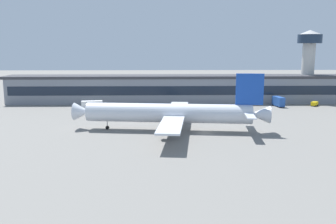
{
  "coord_description": "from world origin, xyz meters",
  "views": [
    {
      "loc": [
        -13.49,
        -103.46,
        24.75
      ],
      "look_at": [
        -10.75,
        7.33,
        5.0
      ],
      "focal_mm": 38.79,
      "sensor_mm": 36.0,
      "label": 1
    }
  ],
  "objects_px": {
    "baggage_tug": "(314,104)",
    "airliner": "(171,113)",
    "control_tower": "(309,57)",
    "catering_truck": "(278,101)",
    "fuel_truck": "(92,104)"
  },
  "relations": [
    {
      "from": "baggage_tug",
      "to": "airliner",
      "type": "bearing_deg",
      "value": -144.35
    },
    {
      "from": "control_tower",
      "to": "baggage_tug",
      "type": "relative_size",
      "value": 8.17
    },
    {
      "from": "airliner",
      "to": "catering_truck",
      "type": "distance_m",
      "value": 64.8
    },
    {
      "from": "airliner",
      "to": "fuel_truck",
      "type": "distance_m",
      "value": 50.77
    },
    {
      "from": "airliner",
      "to": "control_tower",
      "type": "xyz_separation_m",
      "value": [
        65.61,
        61.14,
        14.94
      ]
    },
    {
      "from": "control_tower",
      "to": "catering_truck",
      "type": "xyz_separation_m",
      "value": [
        -18.63,
        -16.63,
        -18.03
      ]
    },
    {
      "from": "fuel_truck",
      "to": "control_tower",
      "type": "bearing_deg",
      "value": 12.36
    },
    {
      "from": "control_tower",
      "to": "baggage_tug",
      "type": "bearing_deg",
      "value": -99.6
    },
    {
      "from": "fuel_truck",
      "to": "catering_truck",
      "type": "xyz_separation_m",
      "value": [
        78.15,
        4.59,
        0.41
      ]
    },
    {
      "from": "control_tower",
      "to": "catering_truck",
      "type": "bearing_deg",
      "value": -138.25
    },
    {
      "from": "control_tower",
      "to": "baggage_tug",
      "type": "xyz_separation_m",
      "value": [
        -2.71,
        -16.03,
        -19.23
      ]
    },
    {
      "from": "fuel_truck",
      "to": "airliner",
      "type": "bearing_deg",
      "value": -52.03
    },
    {
      "from": "control_tower",
      "to": "fuel_truck",
      "type": "distance_m",
      "value": 100.77
    },
    {
      "from": "baggage_tug",
      "to": "control_tower",
      "type": "bearing_deg",
      "value": 80.4
    },
    {
      "from": "catering_truck",
      "to": "airliner",
      "type": "bearing_deg",
      "value": -136.54
    }
  ]
}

